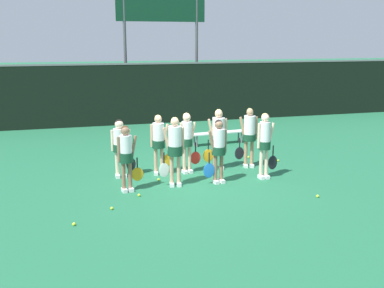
{
  "coord_description": "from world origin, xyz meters",
  "views": [
    {
      "loc": [
        -3.2,
        -11.37,
        3.7
      ],
      "look_at": [
        0.03,
        0.07,
        0.94
      ],
      "focal_mm": 42.0,
      "sensor_mm": 36.0,
      "label": 1
    }
  ],
  "objects_px": {
    "bench_courtside": "(218,134)",
    "tennis_ball_0": "(139,195)",
    "player_0": "(126,153)",
    "player_2": "(218,146)",
    "player_8": "(249,133)",
    "player_6": "(187,138)",
    "player_1": "(175,145)",
    "player_5": "(159,140)",
    "tennis_ball_4": "(74,224)",
    "tennis_ball_3": "(248,157)",
    "player_4": "(120,143)",
    "tennis_ball_7": "(159,180)",
    "tennis_ball_6": "(318,196)",
    "tennis_ball_5": "(278,161)",
    "player_3": "(265,140)",
    "tennis_ball_2": "(210,159)",
    "scoreboard": "(161,16)",
    "tennis_ball_1": "(112,208)",
    "player_7": "(218,134)"
  },
  "relations": [
    {
      "from": "tennis_ball_0",
      "to": "tennis_ball_5",
      "type": "bearing_deg",
      "value": 23.17
    },
    {
      "from": "bench_courtside",
      "to": "player_0",
      "type": "bearing_deg",
      "value": -138.01
    },
    {
      "from": "bench_courtside",
      "to": "player_1",
      "type": "xyz_separation_m",
      "value": [
        -2.64,
        -4.21,
        0.68
      ]
    },
    {
      "from": "player_8",
      "to": "player_2",
      "type": "bearing_deg",
      "value": -127.05
    },
    {
      "from": "tennis_ball_1",
      "to": "tennis_ball_6",
      "type": "relative_size",
      "value": 0.95
    },
    {
      "from": "player_7",
      "to": "tennis_ball_7",
      "type": "relative_size",
      "value": 24.7
    },
    {
      "from": "scoreboard",
      "to": "tennis_ball_7",
      "type": "height_order",
      "value": "scoreboard"
    },
    {
      "from": "tennis_ball_5",
      "to": "bench_courtside",
      "type": "bearing_deg",
      "value": 110.18
    },
    {
      "from": "player_2",
      "to": "tennis_ball_7",
      "type": "bearing_deg",
      "value": 152.24
    },
    {
      "from": "player_6",
      "to": "tennis_ball_5",
      "type": "xyz_separation_m",
      "value": [
        3.05,
        0.39,
        -0.99
      ]
    },
    {
      "from": "player_8",
      "to": "tennis_ball_5",
      "type": "height_order",
      "value": "player_8"
    },
    {
      "from": "player_4",
      "to": "tennis_ball_4",
      "type": "bearing_deg",
      "value": -114.3
    },
    {
      "from": "bench_courtside",
      "to": "player_6",
      "type": "distance_m",
      "value": 3.81
    },
    {
      "from": "player_8",
      "to": "tennis_ball_3",
      "type": "relative_size",
      "value": 25.87
    },
    {
      "from": "bench_courtside",
      "to": "player_5",
      "type": "bearing_deg",
      "value": -138.31
    },
    {
      "from": "player_8",
      "to": "tennis_ball_3",
      "type": "xyz_separation_m",
      "value": [
        0.4,
        0.94,
        -1.01
      ]
    },
    {
      "from": "player_0",
      "to": "tennis_ball_5",
      "type": "distance_m",
      "value": 5.23
    },
    {
      "from": "player_6",
      "to": "tennis_ball_2",
      "type": "xyz_separation_m",
      "value": [
        1.04,
        1.12,
        -0.99
      ]
    },
    {
      "from": "tennis_ball_2",
      "to": "tennis_ball_4",
      "type": "xyz_separation_m",
      "value": [
        -4.25,
        -4.11,
        0.0
      ]
    },
    {
      "from": "tennis_ball_3",
      "to": "tennis_ball_5",
      "type": "height_order",
      "value": "tennis_ball_3"
    },
    {
      "from": "player_0",
      "to": "player_2",
      "type": "relative_size",
      "value": 0.99
    },
    {
      "from": "player_3",
      "to": "player_5",
      "type": "distance_m",
      "value": 2.91
    },
    {
      "from": "bench_courtside",
      "to": "player_0",
      "type": "distance_m",
      "value": 5.83
    },
    {
      "from": "player_1",
      "to": "tennis_ball_0",
      "type": "bearing_deg",
      "value": -141.85
    },
    {
      "from": "tennis_ball_4",
      "to": "tennis_ball_1",
      "type": "bearing_deg",
      "value": 39.39
    },
    {
      "from": "bench_courtside",
      "to": "player_4",
      "type": "relative_size",
      "value": 1.36
    },
    {
      "from": "player_0",
      "to": "player_5",
      "type": "xyz_separation_m",
      "value": [
        1.06,
        1.21,
        0.01
      ]
    },
    {
      "from": "tennis_ball_2",
      "to": "player_8",
      "type": "bearing_deg",
      "value": -49.64
    },
    {
      "from": "player_1",
      "to": "player_5",
      "type": "xyz_separation_m",
      "value": [
        -0.19,
        1.11,
        -0.08
      ]
    },
    {
      "from": "bench_courtside",
      "to": "tennis_ball_6",
      "type": "xyz_separation_m",
      "value": [
        0.45,
        -6.02,
        -0.36
      ]
    },
    {
      "from": "player_4",
      "to": "tennis_ball_4",
      "type": "relative_size",
      "value": 22.5
    },
    {
      "from": "player_3",
      "to": "tennis_ball_0",
      "type": "height_order",
      "value": "player_3"
    },
    {
      "from": "player_7",
      "to": "player_8",
      "type": "bearing_deg",
      "value": 7.23
    },
    {
      "from": "bench_courtside",
      "to": "tennis_ball_0",
      "type": "xyz_separation_m",
      "value": [
        -3.68,
        -4.78,
        -0.36
      ]
    },
    {
      "from": "player_0",
      "to": "tennis_ball_1",
      "type": "height_order",
      "value": "player_0"
    },
    {
      "from": "tennis_ball_7",
      "to": "scoreboard",
      "type": "bearing_deg",
      "value": 77.3
    },
    {
      "from": "tennis_ball_5",
      "to": "tennis_ball_0",
      "type": "bearing_deg",
      "value": -156.83
    },
    {
      "from": "player_8",
      "to": "tennis_ball_0",
      "type": "bearing_deg",
      "value": -142.62
    },
    {
      "from": "player_5",
      "to": "tennis_ball_4",
      "type": "xyz_separation_m",
      "value": [
        -2.41,
        -3.07,
        -0.96
      ]
    },
    {
      "from": "tennis_ball_0",
      "to": "tennis_ball_4",
      "type": "distance_m",
      "value": 2.08
    },
    {
      "from": "tennis_ball_5",
      "to": "tennis_ball_7",
      "type": "bearing_deg",
      "value": -166.93
    },
    {
      "from": "player_4",
      "to": "tennis_ball_7",
      "type": "distance_m",
      "value": 1.45
    },
    {
      "from": "bench_courtside",
      "to": "player_7",
      "type": "relative_size",
      "value": 1.24
    },
    {
      "from": "player_5",
      "to": "tennis_ball_0",
      "type": "height_order",
      "value": "player_5"
    },
    {
      "from": "player_0",
      "to": "tennis_ball_6",
      "type": "distance_m",
      "value": 4.76
    },
    {
      "from": "player_6",
      "to": "tennis_ball_4",
      "type": "xyz_separation_m",
      "value": [
        -3.21,
        -3.0,
        -0.98
      ]
    },
    {
      "from": "player_8",
      "to": "tennis_ball_7",
      "type": "bearing_deg",
      "value": -155.93
    },
    {
      "from": "tennis_ball_3",
      "to": "tennis_ball_2",
      "type": "bearing_deg",
      "value": 176.01
    },
    {
      "from": "player_3",
      "to": "player_8",
      "type": "distance_m",
      "value": 1.15
    },
    {
      "from": "player_2",
      "to": "tennis_ball_4",
      "type": "height_order",
      "value": "player_2"
    }
  ]
}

